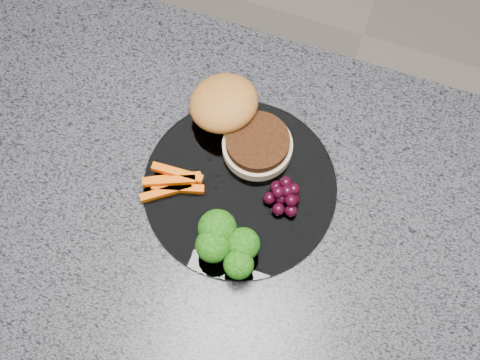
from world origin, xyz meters
name	(u,v)px	position (x,y,z in m)	size (l,w,h in m)	color
room	(315,42)	(0.00, 0.00, 1.35)	(4.02, 4.02, 2.70)	gray
island_cabinet	(266,312)	(0.00, 0.00, 0.43)	(1.20, 0.60, 0.86)	brown
countertop	(278,244)	(0.00, 0.00, 0.88)	(1.20, 0.60, 0.04)	#4B4C55
plate	(240,187)	(-0.07, 0.05, 0.90)	(0.26, 0.26, 0.01)	white
burger	(236,119)	(-0.11, 0.13, 0.93)	(0.19, 0.16, 0.05)	#CAB38E
carrot_sticks	(173,182)	(-0.16, 0.02, 0.91)	(0.08, 0.07, 0.02)	#EB5903
broccoli	(226,242)	(-0.06, -0.04, 0.94)	(0.08, 0.08, 0.06)	olive
grape_bunch	(285,196)	(-0.01, 0.05, 0.92)	(0.05, 0.05, 0.03)	black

